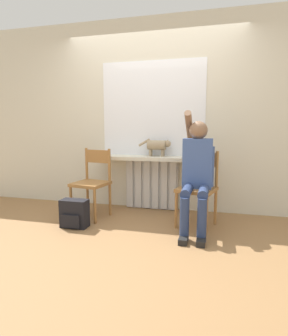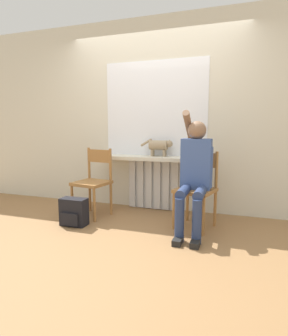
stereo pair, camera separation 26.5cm
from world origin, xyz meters
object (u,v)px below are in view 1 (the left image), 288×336
object	(u,v)px
chair_right	(198,187)
cat	(158,145)
chair_left	(92,182)
person	(197,169)
backpack	(74,214)

from	to	relation	value
chair_right	cat	world-z (taller)	cat
chair_left	cat	size ratio (longest dim) A/B	1.95
cat	person	bearing A→B (deg)	-46.29
chair_left	cat	xyz separation A→B (m)	(0.78, 0.49, 0.46)
cat	chair_right	bearing A→B (deg)	-39.43
chair_left	cat	distance (m)	1.03
person	cat	world-z (taller)	person
chair_left	chair_right	world-z (taller)	same
chair_left	person	size ratio (longest dim) A/B	0.66
chair_right	backpack	bearing A→B (deg)	-147.57
backpack	cat	bearing A→B (deg)	48.11
chair_right	cat	bearing A→B (deg)	156.14
chair_right	backpack	world-z (taller)	chair_right
cat	backpack	size ratio (longest dim) A/B	1.39
backpack	chair_left	bearing A→B (deg)	84.39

